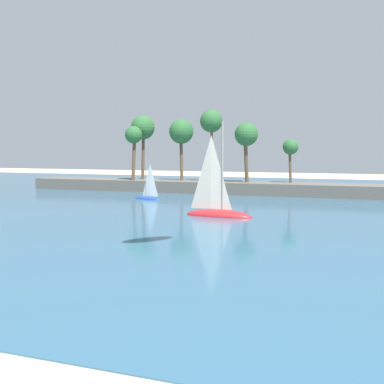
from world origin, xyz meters
name	(u,v)px	position (x,y,z in m)	size (l,w,h in m)	color
sea	(290,201)	(0.00, 56.47, 0.03)	(220.00, 96.08, 0.06)	#33607F
palm_headland	(274,177)	(-3.46, 64.58, 2.65)	(86.42, 6.36, 12.65)	#605B54
sailboat_near_shore	(217,207)	(-5.02, 40.60, 0.96)	(7.05, 2.58, 10.03)	red
sailboat_mid_bay	(148,195)	(-18.22, 52.69, 0.60)	(4.29, 2.13, 5.96)	#234793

